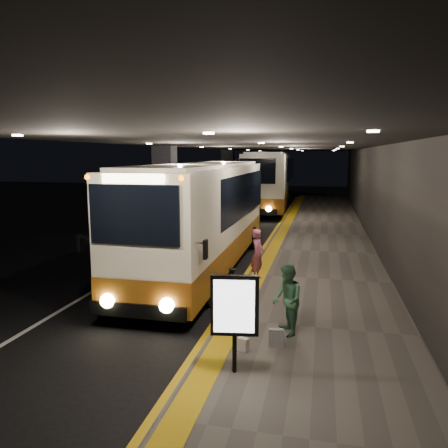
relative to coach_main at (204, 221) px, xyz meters
The scene contains 16 objects.
ground 2.57m from the coach_main, 114.40° to the right, with size 90.00×90.00×0.00m, color black.
lane_line_white 4.53m from the coach_main, 128.10° to the left, with size 0.12×50.00×0.01m, color silver.
kerb_stripe_yellow 4.04m from the coach_main, 64.43° to the left, with size 0.18×50.00×0.01m, color gold.
sidewalk 5.42m from the coach_main, 39.60° to the left, with size 4.50×50.00×0.15m, color #514C44.
tactile_strip 4.20m from the coach_main, 57.76° to the left, with size 0.50×50.00×0.01m, color gold.
terminal_wall 7.15m from the coach_main, 27.84° to the left, with size 0.10×50.00×6.00m, color black.
support_columns 3.26m from the coach_main, 134.88° to the left, with size 0.80×24.80×4.40m.
canopy 4.68m from the coach_main, 62.34° to the left, with size 9.00×50.00×0.40m, color black.
coach_main is the anchor object (origin of this frame).
coach_second 18.06m from the coach_main, 89.87° to the left, with size 3.38×13.16×4.10m.
passenger_boarding 2.63m from the coach_main, 32.78° to the right, with size 0.59×0.39×1.61m, color #A84E62.
passenger_waiting_green 6.42m from the coach_main, 58.25° to the right, with size 0.76×0.47×1.56m, color #3C6C4B.
bag_polka 7.02m from the coach_main, 62.21° to the right, with size 0.30×0.13×0.36m, color black.
bag_plain 7.09m from the coach_main, 68.21° to the right, with size 0.21×0.12×0.27m, color silver.
info_sign 7.78m from the coach_main, 70.61° to the right, with size 0.86×0.24×1.81m.
stanchion_post 5.08m from the coach_main, 66.63° to the right, with size 0.05×0.05×1.15m, color black.
Camera 1 is at (4.82, -12.86, 4.04)m, focal length 35.00 mm.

